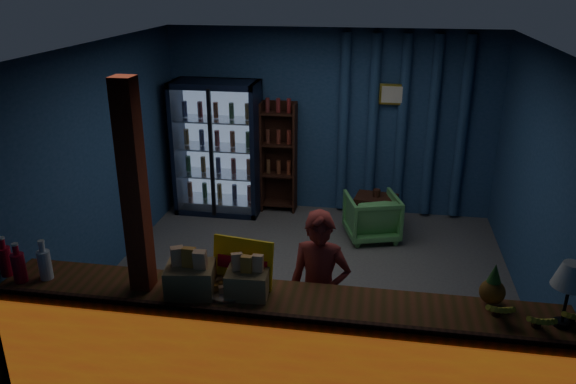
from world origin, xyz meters
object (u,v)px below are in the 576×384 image
(table_lamp, at_px, (571,278))
(shopkeeper, at_px, (319,292))
(green_chair, at_px, (372,216))
(pastry_tray, at_px, (228,285))

(table_lamp, bearing_deg, shopkeeper, 163.86)
(green_chair, xyz_separation_m, table_lamp, (1.38, -3.20, 1.03))
(shopkeeper, distance_m, table_lamp, 1.93)
(green_chair, distance_m, pastry_tray, 3.35)
(shopkeeper, xyz_separation_m, green_chair, (0.39, 2.68, -0.43))
(pastry_tray, height_order, table_lamp, table_lamp)
(shopkeeper, height_order, green_chair, shopkeeper)
(shopkeeper, bearing_deg, pastry_tray, -144.12)
(shopkeeper, bearing_deg, green_chair, 85.73)
(green_chair, distance_m, table_lamp, 3.63)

